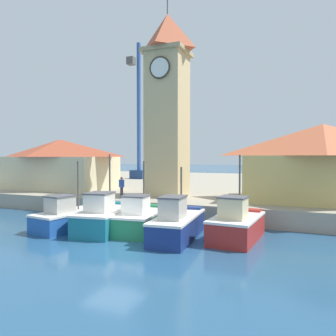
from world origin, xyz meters
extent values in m
plane|color=navy|center=(0.00, 0.00, 0.00)|extent=(300.00, 300.00, 0.00)
cube|color=#9E937F|center=(0.00, 26.75, 0.60)|extent=(120.00, 40.00, 1.19)
cube|color=#2356A8|center=(-4.62, 2.52, 0.49)|extent=(2.62, 4.90, 0.98)
cube|color=#2356A8|center=(-4.30, 4.57, 1.10)|extent=(1.70, 0.85, 0.24)
cube|color=silver|center=(-4.62, 2.52, 1.03)|extent=(2.69, 4.97, 0.12)
cube|color=#B2ADA3|center=(-4.75, 1.71, 1.55)|extent=(1.35, 1.56, 0.93)
cube|color=#4C4C51|center=(-4.75, 1.71, 2.06)|extent=(1.44, 1.65, 0.08)
cylinder|color=#4C4742|center=(-4.53, 3.09, 2.58)|extent=(0.10, 0.10, 2.98)
torus|color=black|center=(-5.61, 2.91, 0.49)|extent=(0.20, 0.53, 0.52)
cube|color=#196B7F|center=(-2.33, 2.76, 0.59)|extent=(2.82, 5.09, 1.18)
cube|color=#196B7F|center=(-2.67, 4.90, 1.30)|extent=(1.85, 0.87, 0.24)
cube|color=silver|center=(-2.33, 2.76, 1.23)|extent=(2.89, 5.15, 0.12)
cube|color=beige|center=(-2.19, 1.93, 1.78)|extent=(1.47, 1.62, 0.99)
cube|color=#4C4C51|center=(-2.19, 1.93, 2.32)|extent=(1.56, 1.72, 0.08)
cylinder|color=#4C4742|center=(-2.42, 3.36, 2.88)|extent=(0.10, 0.10, 3.18)
torus|color=black|center=(-3.48, 2.82, 0.59)|extent=(0.20, 0.53, 0.52)
cube|color=#237A4C|center=(-0.36, 3.36, 0.54)|extent=(2.56, 4.51, 1.07)
cube|color=#237A4C|center=(-0.58, 5.25, 1.19)|extent=(1.83, 0.80, 0.24)
cube|color=silver|center=(-0.36, 3.36, 1.12)|extent=(2.62, 4.58, 0.12)
cube|color=silver|center=(-0.27, 2.61, 1.66)|extent=(1.39, 1.42, 0.95)
cube|color=#4C4C51|center=(-0.27, 2.61, 2.17)|extent=(1.48, 1.51, 0.08)
cylinder|color=#4C4742|center=(-0.42, 3.89, 2.63)|extent=(0.10, 0.10, 2.89)
torus|color=black|center=(-1.50, 3.45, 0.54)|extent=(0.18, 0.53, 0.52)
cube|color=navy|center=(2.15, 2.76, 0.56)|extent=(2.17, 5.31, 1.12)
cube|color=navy|center=(1.98, 5.10, 1.24)|extent=(1.55, 0.71, 0.24)
cube|color=silver|center=(2.15, 2.76, 1.17)|extent=(2.23, 5.38, 0.12)
cube|color=#B2ADA3|center=(2.22, 1.86, 1.75)|extent=(1.18, 1.63, 1.05)
cube|color=#4C4C51|center=(2.22, 1.86, 2.32)|extent=(1.27, 1.72, 0.08)
cylinder|color=#4C4742|center=(2.10, 3.41, 2.50)|extent=(0.10, 0.10, 2.55)
torus|color=black|center=(1.17, 2.95, 0.56)|extent=(0.16, 0.53, 0.52)
cube|color=#AD2823|center=(5.09, 3.67, 0.57)|extent=(2.37, 4.38, 1.14)
cube|color=#AD2823|center=(5.23, 5.53, 1.26)|extent=(1.79, 0.73, 0.24)
cube|color=silver|center=(5.09, 3.67, 1.19)|extent=(2.43, 4.44, 0.12)
cube|color=beige|center=(5.04, 2.93, 1.76)|extent=(1.33, 1.36, 1.03)
cube|color=#4C4C51|center=(5.04, 2.93, 2.32)|extent=(1.41, 1.44, 0.08)
cylinder|color=#4C4742|center=(5.13, 4.20, 2.84)|extent=(0.10, 0.10, 3.19)
torus|color=black|center=(4.00, 3.96, 0.57)|extent=(0.16, 0.53, 0.52)
cube|color=tan|center=(-1.77, 10.77, 6.78)|extent=(2.83, 2.83, 11.19)
cube|color=tan|center=(-1.77, 10.77, 12.53)|extent=(3.33, 3.33, 0.30)
pyramid|color=#B25133|center=(-1.77, 10.77, 14.11)|extent=(3.33, 3.33, 2.87)
cylinder|color=white|center=(-1.77, 9.29, 11.00)|extent=(1.56, 0.12, 1.56)
torus|color=#332D23|center=(-1.77, 9.25, 11.00)|extent=(1.68, 0.12, 1.68)
cylinder|color=#3F3F3F|center=(-1.77, 10.77, 16.35)|extent=(0.08, 0.08, 1.60)
cube|color=beige|center=(-13.63, 12.08, 2.75)|extent=(10.05, 5.81, 3.12)
pyramid|color=#A3472D|center=(-13.63, 12.08, 5.15)|extent=(10.45, 6.21, 1.68)
cube|color=tan|center=(9.50, 11.89, 2.80)|extent=(9.99, 6.52, 3.22)
pyramid|color=#C1603D|center=(9.50, 11.89, 5.51)|extent=(10.39, 6.92, 2.20)
cube|color=navy|center=(-13.19, 27.82, 1.79)|extent=(2.00, 2.00, 1.20)
cylinder|color=#284C93|center=(-13.19, 27.82, 11.27)|extent=(0.56, 0.56, 17.76)
cylinder|color=#284C93|center=(-11.95, 30.97, 18.38)|extent=(2.86, 6.53, 2.13)
cube|color=#4C4C4C|center=(-13.69, 26.56, 17.39)|extent=(1.00, 1.00, 1.00)
cylinder|color=#33333D|center=(-4.31, 7.93, 1.62)|extent=(0.22, 0.22, 0.85)
cube|color=#2D4CA5|center=(-4.31, 7.93, 2.32)|extent=(0.34, 0.22, 0.56)
sphere|color=#9E7051|center=(-4.31, 7.93, 2.71)|extent=(0.20, 0.20, 0.20)
camera|label=1|loc=(8.23, -13.33, 4.36)|focal=35.00mm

